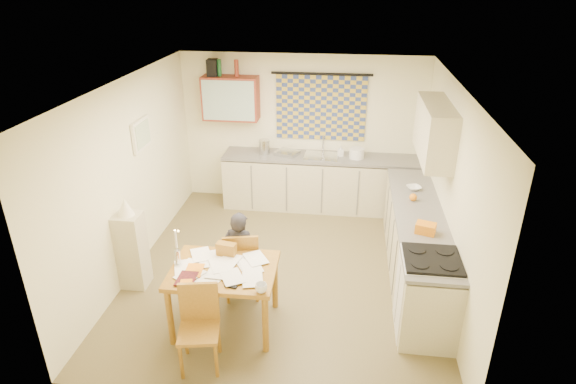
# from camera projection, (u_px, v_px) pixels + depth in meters

# --- Properties ---
(floor) EXTENTS (4.00, 4.50, 0.02)m
(floor) POSITION_uv_depth(u_px,v_px,m) (284.00, 270.00, 6.51)
(floor) COLOR brown
(floor) RESTS_ON ground
(ceiling) EXTENTS (4.00, 4.50, 0.02)m
(ceiling) POSITION_uv_depth(u_px,v_px,m) (284.00, 84.00, 5.45)
(ceiling) COLOR white
(ceiling) RESTS_ON floor
(wall_back) EXTENTS (4.00, 0.02, 2.50)m
(wall_back) POSITION_uv_depth(u_px,v_px,m) (302.00, 130.00, 8.01)
(wall_back) COLOR #F2EDBC
(wall_back) RESTS_ON floor
(wall_front) EXTENTS (4.00, 0.02, 2.50)m
(wall_front) POSITION_uv_depth(u_px,v_px,m) (247.00, 296.00, 3.95)
(wall_front) COLOR #F2EDBC
(wall_front) RESTS_ON floor
(wall_left) EXTENTS (0.02, 4.50, 2.50)m
(wall_left) POSITION_uv_depth(u_px,v_px,m) (130.00, 177.00, 6.21)
(wall_left) COLOR #F2EDBC
(wall_left) RESTS_ON floor
(wall_right) EXTENTS (0.02, 4.50, 2.50)m
(wall_right) POSITION_uv_depth(u_px,v_px,m) (450.00, 194.00, 5.75)
(wall_right) COLOR #F2EDBC
(wall_right) RESTS_ON floor
(window_blind) EXTENTS (1.45, 0.03, 1.05)m
(window_blind) POSITION_uv_depth(u_px,v_px,m) (321.00, 108.00, 7.78)
(window_blind) COLOR navy
(window_blind) RESTS_ON wall_back
(curtain_rod) EXTENTS (1.60, 0.04, 0.04)m
(curtain_rod) POSITION_uv_depth(u_px,v_px,m) (322.00, 74.00, 7.53)
(curtain_rod) COLOR black
(curtain_rod) RESTS_ON wall_back
(wall_cabinet) EXTENTS (0.90, 0.34, 0.70)m
(wall_cabinet) POSITION_uv_depth(u_px,v_px,m) (231.00, 98.00, 7.75)
(wall_cabinet) COLOR maroon
(wall_cabinet) RESTS_ON wall_back
(wall_cabinet_glass) EXTENTS (0.84, 0.02, 0.64)m
(wall_cabinet_glass) POSITION_uv_depth(u_px,v_px,m) (228.00, 101.00, 7.60)
(wall_cabinet_glass) COLOR #99B2A5
(wall_cabinet_glass) RESTS_ON wall_back
(upper_cabinet_right) EXTENTS (0.34, 1.30, 0.70)m
(upper_cabinet_right) POSITION_uv_depth(u_px,v_px,m) (435.00, 131.00, 6.01)
(upper_cabinet_right) COLOR tan
(upper_cabinet_right) RESTS_ON wall_right
(framed_print) EXTENTS (0.04, 0.50, 0.40)m
(framed_print) POSITION_uv_depth(u_px,v_px,m) (141.00, 134.00, 6.38)
(framed_print) COLOR white
(framed_print) RESTS_ON wall_left
(print_canvas) EXTENTS (0.01, 0.42, 0.32)m
(print_canvas) POSITION_uv_depth(u_px,v_px,m) (143.00, 134.00, 6.38)
(print_canvas) COLOR white
(print_canvas) RESTS_ON wall_left
(counter_back) EXTENTS (3.30, 0.62, 0.92)m
(counter_back) POSITION_uv_depth(u_px,v_px,m) (323.00, 183.00, 8.03)
(counter_back) COLOR tan
(counter_back) RESTS_ON floor
(counter_right) EXTENTS (0.62, 2.95, 0.92)m
(counter_right) POSITION_uv_depth(u_px,v_px,m) (416.00, 246.00, 6.19)
(counter_right) COLOR tan
(counter_right) RESTS_ON floor
(stove) EXTENTS (0.61, 0.61, 0.95)m
(stove) POSITION_uv_depth(u_px,v_px,m) (427.00, 295.00, 5.22)
(stove) COLOR white
(stove) RESTS_ON floor
(sink) EXTENTS (0.57, 0.48, 0.10)m
(sink) POSITION_uv_depth(u_px,v_px,m) (321.00, 159.00, 7.85)
(sink) COLOR silver
(sink) RESTS_ON counter_back
(tap) EXTENTS (0.04, 0.04, 0.28)m
(tap) POSITION_uv_depth(u_px,v_px,m) (323.00, 145.00, 7.94)
(tap) COLOR silver
(tap) RESTS_ON counter_back
(dish_rack) EXTENTS (0.44, 0.41, 0.06)m
(dish_rack) POSITION_uv_depth(u_px,v_px,m) (287.00, 153.00, 7.89)
(dish_rack) COLOR silver
(dish_rack) RESTS_ON counter_back
(kettle) EXTENTS (0.21, 0.21, 0.24)m
(kettle) POSITION_uv_depth(u_px,v_px,m) (264.00, 147.00, 7.89)
(kettle) COLOR silver
(kettle) RESTS_ON counter_back
(mixing_bowl) EXTENTS (0.32, 0.32, 0.16)m
(mixing_bowl) POSITION_uv_depth(u_px,v_px,m) (357.00, 153.00, 7.74)
(mixing_bowl) COLOR white
(mixing_bowl) RESTS_ON counter_back
(soap_bottle) EXTENTS (0.14, 0.14, 0.17)m
(soap_bottle) POSITION_uv_depth(u_px,v_px,m) (341.00, 151.00, 7.81)
(soap_bottle) COLOR white
(soap_bottle) RESTS_ON counter_back
(bowl) EXTENTS (0.31, 0.31, 0.05)m
(bowl) POSITION_uv_depth(u_px,v_px,m) (414.00, 188.00, 6.64)
(bowl) COLOR white
(bowl) RESTS_ON counter_right
(orange_bag) EXTENTS (0.26, 0.22, 0.12)m
(orange_bag) POSITION_uv_depth(u_px,v_px,m) (426.00, 228.00, 5.53)
(orange_bag) COLOR orange
(orange_bag) RESTS_ON counter_right
(fruit_orange) EXTENTS (0.10, 0.10, 0.10)m
(fruit_orange) POSITION_uv_depth(u_px,v_px,m) (413.00, 197.00, 6.31)
(fruit_orange) COLOR orange
(fruit_orange) RESTS_ON counter_right
(speaker) EXTENTS (0.17, 0.21, 0.26)m
(speaker) POSITION_uv_depth(u_px,v_px,m) (213.00, 68.00, 7.58)
(speaker) COLOR black
(speaker) RESTS_ON wall_cabinet
(bottle_green) EXTENTS (0.08, 0.08, 0.26)m
(bottle_green) POSITION_uv_depth(u_px,v_px,m) (219.00, 68.00, 7.57)
(bottle_green) COLOR #195926
(bottle_green) RESTS_ON wall_cabinet
(bottle_brown) EXTENTS (0.08, 0.08, 0.26)m
(bottle_brown) POSITION_uv_depth(u_px,v_px,m) (237.00, 68.00, 7.54)
(bottle_brown) COLOR maroon
(bottle_brown) RESTS_ON wall_cabinet
(dining_table) EXTENTS (1.15, 0.89, 0.75)m
(dining_table) POSITION_uv_depth(u_px,v_px,m) (225.00, 297.00, 5.35)
(dining_table) COLOR brown
(dining_table) RESTS_ON floor
(chair_far) EXTENTS (0.50, 0.50, 0.92)m
(chair_far) POSITION_uv_depth(u_px,v_px,m) (242.00, 275.00, 5.89)
(chair_far) COLOR brown
(chair_far) RESTS_ON floor
(chair_near) EXTENTS (0.46, 0.46, 0.88)m
(chair_near) POSITION_uv_depth(u_px,v_px,m) (200.00, 342.00, 4.84)
(chair_near) COLOR brown
(chair_near) RESTS_ON floor
(person) EXTENTS (0.51, 0.42, 1.15)m
(person) POSITION_uv_depth(u_px,v_px,m) (240.00, 255.00, 5.75)
(person) COLOR black
(person) RESTS_ON floor
(shelf_stand) EXTENTS (0.32, 0.30, 1.00)m
(shelf_stand) POSITION_uv_depth(u_px,v_px,m) (132.00, 251.00, 5.99)
(shelf_stand) COLOR tan
(shelf_stand) RESTS_ON floor
(lampshade) EXTENTS (0.20, 0.20, 0.22)m
(lampshade) POSITION_uv_depth(u_px,v_px,m) (125.00, 207.00, 5.74)
(lampshade) COLOR white
(lampshade) RESTS_ON shelf_stand
(letter_rack) EXTENTS (0.23, 0.14, 0.16)m
(letter_rack) POSITION_uv_depth(u_px,v_px,m) (226.00, 250.00, 5.39)
(letter_rack) COLOR brown
(letter_rack) RESTS_ON dining_table
(mug) EXTENTS (0.17, 0.17, 0.10)m
(mug) POSITION_uv_depth(u_px,v_px,m) (261.00, 288.00, 4.80)
(mug) COLOR white
(mug) RESTS_ON dining_table
(magazine) EXTENTS (0.20, 0.26, 0.02)m
(magazine) POSITION_uv_depth(u_px,v_px,m) (178.00, 278.00, 5.01)
(magazine) COLOR maroon
(magazine) RESTS_ON dining_table
(book) EXTENTS (0.22, 0.28, 0.02)m
(book) POSITION_uv_depth(u_px,v_px,m) (186.00, 270.00, 5.14)
(book) COLOR orange
(book) RESTS_ON dining_table
(orange_box) EXTENTS (0.13, 0.10, 0.04)m
(orange_box) POSITION_uv_depth(u_px,v_px,m) (186.00, 283.00, 4.92)
(orange_box) COLOR orange
(orange_box) RESTS_ON dining_table
(eyeglasses) EXTENTS (0.14, 0.07, 0.02)m
(eyeglasses) POSITION_uv_depth(u_px,v_px,m) (231.00, 286.00, 4.89)
(eyeglasses) COLOR black
(eyeglasses) RESTS_ON dining_table
(candle_holder) EXTENTS (0.07, 0.07, 0.18)m
(candle_holder) POSITION_uv_depth(u_px,v_px,m) (178.00, 258.00, 5.22)
(candle_holder) COLOR silver
(candle_holder) RESTS_ON dining_table
(candle) EXTENTS (0.03, 0.03, 0.22)m
(candle) POSITION_uv_depth(u_px,v_px,m) (176.00, 239.00, 5.19)
(candle) COLOR white
(candle) RESTS_ON dining_table
(candle_flame) EXTENTS (0.02, 0.02, 0.02)m
(candle_flame) POSITION_uv_depth(u_px,v_px,m) (178.00, 231.00, 5.10)
(candle_flame) COLOR #FFCC66
(candle_flame) RESTS_ON dining_table
(papers) EXTENTS (1.06, 0.83, 0.03)m
(papers) POSITION_uv_depth(u_px,v_px,m) (220.00, 267.00, 5.20)
(papers) COLOR white
(papers) RESTS_ON dining_table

